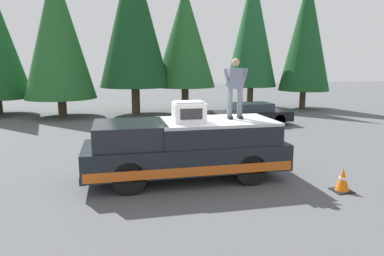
% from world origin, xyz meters
% --- Properties ---
extents(ground_plane, '(90.00, 90.00, 0.00)m').
position_xyz_m(ground_plane, '(0.00, 0.00, 0.00)').
color(ground_plane, '#4C4F51').
extents(pickup_truck, '(2.01, 5.54, 1.65)m').
position_xyz_m(pickup_truck, '(-0.31, 0.59, 0.87)').
color(pickup_truck, black).
rests_on(pickup_truck, ground).
extents(compressor_unit, '(0.65, 0.84, 0.56)m').
position_xyz_m(compressor_unit, '(-0.51, 0.54, 1.93)').
color(compressor_unit, white).
rests_on(compressor_unit, pickup_truck).
extents(person_on_truck_bed, '(0.29, 0.72, 1.69)m').
position_xyz_m(person_on_truck_bed, '(-0.22, -0.86, 2.55)').
color(person_on_truck_bed, '#4C515B').
rests_on(person_on_truck_bed, pickup_truck).
extents(parked_car_black, '(1.64, 4.10, 1.16)m').
position_xyz_m(parked_car_black, '(7.52, -4.53, 0.58)').
color(parked_car_black, black).
rests_on(parked_car_black, ground).
extents(traffic_cone, '(0.47, 0.47, 0.62)m').
position_xyz_m(traffic_cone, '(-2.15, -3.10, 0.29)').
color(traffic_cone, black).
rests_on(traffic_cone, ground).
extents(conifer_far_left, '(3.50, 3.50, 9.15)m').
position_xyz_m(conifer_far_left, '(13.10, -10.68, 5.22)').
color(conifer_far_left, '#4C3826').
rests_on(conifer_far_left, ground).
extents(conifer_left, '(3.63, 3.63, 9.69)m').
position_xyz_m(conifer_left, '(14.57, -7.28, 5.60)').
color(conifer_left, '#4C3826').
rests_on(conifer_left, ground).
extents(conifer_center_left, '(3.97, 3.97, 8.12)m').
position_xyz_m(conifer_center_left, '(13.29, -2.15, 4.87)').
color(conifer_center_left, '#4C3826').
rests_on(conifer_center_left, ground).
extents(conifer_center_right, '(4.33, 4.33, 10.13)m').
position_xyz_m(conifer_center_right, '(12.84, 1.13, 5.92)').
color(conifer_center_right, '#4C3826').
rests_on(conifer_center_right, ground).
extents(conifer_right, '(4.17, 4.17, 8.84)m').
position_xyz_m(conifer_right, '(12.76, 5.56, 4.96)').
color(conifer_right, '#4C3826').
rests_on(conifer_right, ground).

